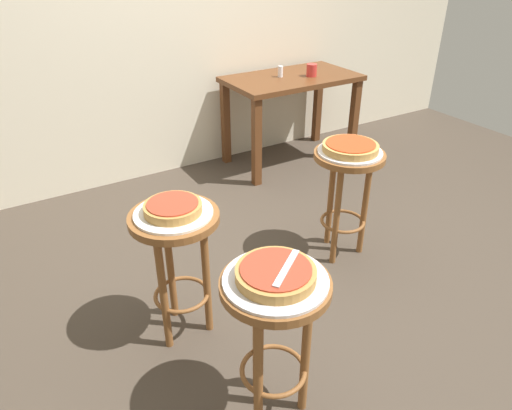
{
  "coord_description": "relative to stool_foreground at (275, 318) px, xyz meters",
  "views": [
    {
      "loc": [
        -1.4,
        -1.85,
        1.72
      ],
      "look_at": [
        -0.4,
        -0.19,
        0.6
      ],
      "focal_mm": 33.02,
      "sensor_mm": 36.0,
      "label": 1
    }
  ],
  "objects": [
    {
      "name": "ground_plane",
      "position": [
        0.68,
        0.79,
        -0.5
      ],
      "size": [
        6.0,
        6.0,
        0.0
      ],
      "primitive_type": "plane",
      "color": "#42382D"
    },
    {
      "name": "stool_foreground",
      "position": [
        0.0,
        0.0,
        0.0
      ],
      "size": [
        0.4,
        0.4,
        0.67
      ],
      "color": "brown",
      "rests_on": "ground_plane"
    },
    {
      "name": "serving_plate_foreground",
      "position": [
        -0.0,
        -0.0,
        0.18
      ],
      "size": [
        0.37,
        0.37,
        0.01
      ],
      "primitive_type": "cylinder",
      "color": "silver",
      "rests_on": "stool_foreground"
    },
    {
      "name": "pizza_foreground",
      "position": [
        -0.0,
        -0.0,
        0.2
      ],
      "size": [
        0.28,
        0.28,
        0.05
      ],
      "color": "#B78442",
      "rests_on": "serving_plate_foreground"
    },
    {
      "name": "stool_middle",
      "position": [
        -0.13,
        0.61,
        0.0
      ],
      "size": [
        0.4,
        0.4,
        0.67
      ],
      "color": "brown",
      "rests_on": "ground_plane"
    },
    {
      "name": "serving_plate_middle",
      "position": [
        -0.13,
        0.61,
        0.18
      ],
      "size": [
        0.34,
        0.34,
        0.01
      ],
      "primitive_type": "cylinder",
      "color": "white",
      "rests_on": "stool_middle"
    },
    {
      "name": "pizza_middle",
      "position": [
        -0.13,
        0.61,
        0.2
      ],
      "size": [
        0.25,
        0.25,
        0.05
      ],
      "color": "#B78442",
      "rests_on": "serving_plate_middle"
    },
    {
      "name": "stool_leftside",
      "position": [
        0.97,
        0.72,
        0.0
      ],
      "size": [
        0.4,
        0.4,
        0.67
      ],
      "color": "brown",
      "rests_on": "ground_plane"
    },
    {
      "name": "serving_plate_leftside",
      "position": [
        0.97,
        0.72,
        0.18
      ],
      "size": [
        0.36,
        0.36,
        0.01
      ],
      "primitive_type": "cylinder",
      "color": "silver",
      "rests_on": "stool_leftside"
    },
    {
      "name": "pizza_leftside",
      "position": [
        0.97,
        0.72,
        0.2
      ],
      "size": [
        0.31,
        0.31,
        0.05
      ],
      "color": "tan",
      "rests_on": "serving_plate_leftside"
    },
    {
      "name": "dining_table",
      "position": [
        1.49,
        2.03,
        0.11
      ],
      "size": [
        1.07,
        0.6,
        0.73
      ],
      "color": "#5B3319",
      "rests_on": "ground_plane"
    },
    {
      "name": "cup_near_edge",
      "position": [
        1.62,
        1.95,
        0.28
      ],
      "size": [
        0.08,
        0.08,
        0.1
      ],
      "primitive_type": "cylinder",
      "color": "red",
      "rests_on": "dining_table"
    },
    {
      "name": "condiment_shaker",
      "position": [
        1.4,
        2.06,
        0.28
      ],
      "size": [
        0.04,
        0.04,
        0.09
      ],
      "primitive_type": "cylinder",
      "color": "white",
      "rests_on": "dining_table"
    },
    {
      "name": "pizza_server_knife",
      "position": [
        0.03,
        -0.02,
        0.23
      ],
      "size": [
        0.19,
        0.15,
        0.01
      ],
      "primitive_type": "cube",
      "rotation": [
        0.0,
        0.0,
        0.64
      ],
      "color": "silver",
      "rests_on": "pizza_foreground"
    }
  ]
}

